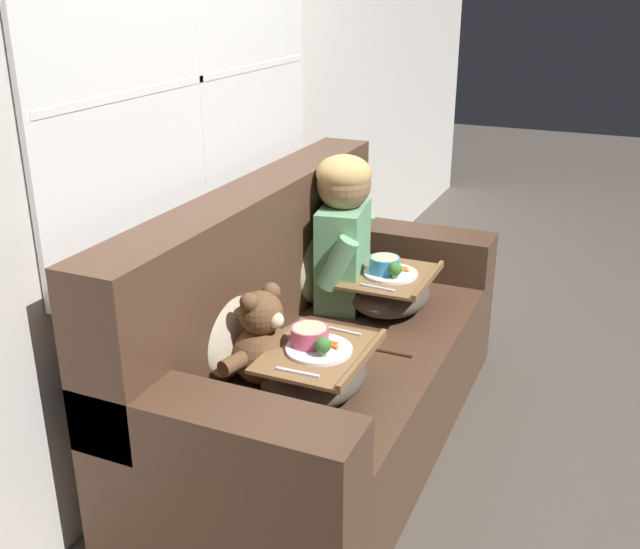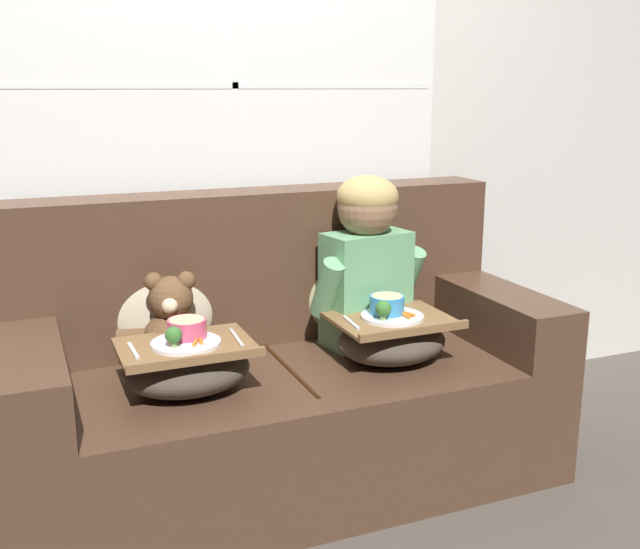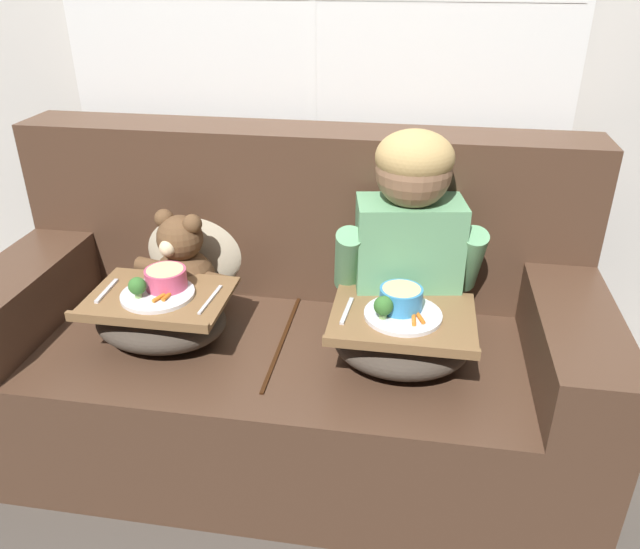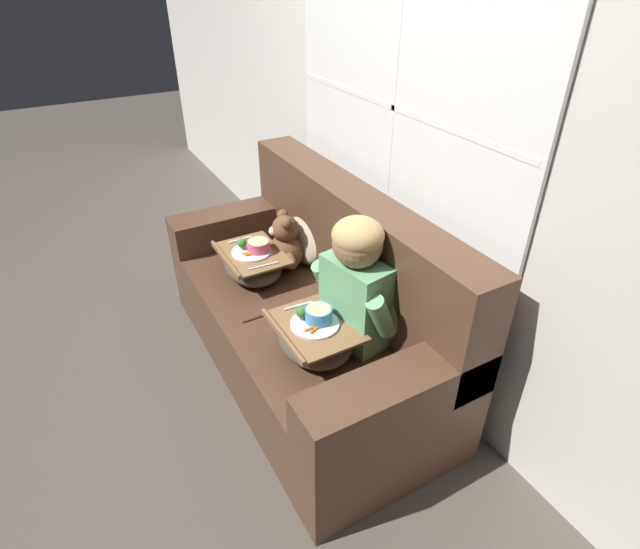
# 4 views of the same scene
# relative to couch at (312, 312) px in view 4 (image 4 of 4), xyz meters

# --- Properties ---
(ground_plane) EXTENTS (14.00, 14.00, 0.00)m
(ground_plane) POSITION_rel_couch_xyz_m (0.00, -0.07, -0.36)
(ground_plane) COLOR #4C443D
(wall_back_with_window) EXTENTS (8.00, 0.08, 2.60)m
(wall_back_with_window) POSITION_rel_couch_xyz_m (0.00, 0.49, 0.95)
(wall_back_with_window) COLOR beige
(wall_back_with_window) RESTS_ON ground_plane
(couch) EXTENTS (1.90, 0.86, 1.01)m
(couch) POSITION_rel_couch_xyz_m (0.00, 0.00, 0.00)
(couch) COLOR #4C3323
(couch) RESTS_ON ground_plane
(throw_pillow_behind_child) EXTENTS (0.41, 0.20, 0.42)m
(throw_pillow_behind_child) POSITION_rel_couch_xyz_m (0.36, 0.16, 0.27)
(throw_pillow_behind_child) COLOR tan
(throw_pillow_behind_child) RESTS_ON couch
(throw_pillow_behind_teddy) EXTENTS (0.37, 0.18, 0.39)m
(throw_pillow_behind_teddy) POSITION_rel_couch_xyz_m (-0.36, 0.16, 0.27)
(throw_pillow_behind_teddy) COLOR #C1B293
(throw_pillow_behind_teddy) RESTS_ON couch
(child_figure) EXTENTS (0.47, 0.25, 0.63)m
(child_figure) POSITION_rel_couch_xyz_m (0.36, 0.03, 0.43)
(child_figure) COLOR #66A370
(child_figure) RESTS_ON couch
(teddy_bear) EXTENTS (0.37, 0.27, 0.35)m
(teddy_bear) POSITION_rel_couch_xyz_m (-0.37, 0.02, 0.22)
(teddy_bear) COLOR brown
(teddy_bear) RESTS_ON couch
(lap_tray_child) EXTENTS (0.41, 0.34, 0.24)m
(lap_tray_child) POSITION_rel_couch_xyz_m (0.36, -0.18, 0.17)
(lap_tray_child) COLOR #473D33
(lap_tray_child) RESTS_ON child_figure
(lap_tray_teddy) EXTENTS (0.42, 0.32, 0.23)m
(lap_tray_teddy) POSITION_rel_couch_xyz_m (-0.36, -0.18, 0.17)
(lap_tray_teddy) COLOR #473D33
(lap_tray_teddy) RESTS_ON teddy_bear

